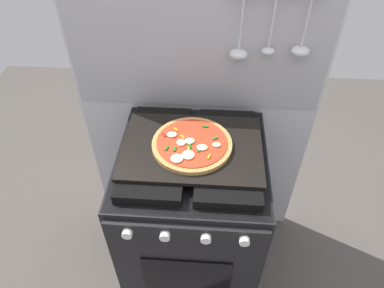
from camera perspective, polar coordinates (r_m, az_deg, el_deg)
ground_plane at (r=2.09m, az=0.00°, el=-18.81°), size 4.00×4.00×0.00m
kitchen_backsplash at (r=1.69m, az=0.88°, el=4.35°), size 1.10×0.09×1.55m
stove at (r=1.71m, az=-0.00°, el=-11.76°), size 0.60×0.64×0.90m
baking_tray at (r=1.36m, az=0.00°, el=-0.55°), size 0.54×0.38×0.02m
pizza_left at (r=1.34m, az=-0.25°, el=-0.11°), size 0.31×0.31×0.03m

